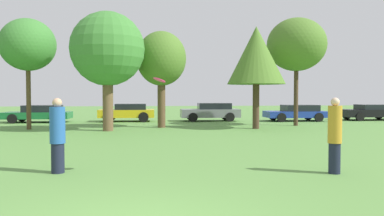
{
  "coord_description": "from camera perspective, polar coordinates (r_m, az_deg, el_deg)",
  "views": [
    {
      "loc": [
        0.25,
        -5.13,
        1.88
      ],
      "look_at": [
        1.35,
        4.61,
        1.54
      ],
      "focal_mm": 35.4,
      "sensor_mm": 36.0,
      "label": 1
    }
  ],
  "objects": [
    {
      "name": "tree_5",
      "position": [
        24.23,
        15.46,
        9.15
      ],
      "size": [
        3.58,
        3.58,
        6.58
      ],
      "color": "#473323",
      "rests_on": "ground"
    },
    {
      "name": "frisbee",
      "position": [
        8.85,
        -4.95,
        4.23
      ],
      "size": [
        0.3,
        0.3,
        0.15
      ],
      "color": "#F21E72"
    },
    {
      "name": "parked_car_grey",
      "position": [
        27.38,
        2.87,
        -0.54
      ],
      "size": [
        4.25,
        1.89,
        1.3
      ],
      "rotation": [
        0.0,
        0.0,
        3.13
      ],
      "color": "slate",
      "rests_on": "ground"
    },
    {
      "name": "tree_1",
      "position": [
        22.66,
        -23.5,
        8.68
      ],
      "size": [
        2.97,
        2.97,
        6.03
      ],
      "color": "brown",
      "rests_on": "ground"
    },
    {
      "name": "tree_4",
      "position": [
        21.49,
        9.65,
        7.77
      ],
      "size": [
        3.21,
        3.21,
        5.7
      ],
      "color": "#473323",
      "rests_on": "ground"
    },
    {
      "name": "parked_car_black",
      "position": [
        31.37,
        25.31,
        -0.51
      ],
      "size": [
        4.22,
        2.1,
        1.17
      ],
      "rotation": [
        0.0,
        0.0,
        3.13
      ],
      "color": "black",
      "rests_on": "ground"
    },
    {
      "name": "person_thrower",
      "position": [
        9.67,
        -19.6,
        -3.91
      ],
      "size": [
        0.36,
        0.36,
        1.81
      ],
      "rotation": [
        0.0,
        0.0,
        -0.12
      ],
      "color": "#191E33",
      "rests_on": "ground"
    },
    {
      "name": "parked_car_blue",
      "position": [
        28.37,
        15.5,
        -0.64
      ],
      "size": [
        4.38,
        2.09,
        1.17
      ],
      "rotation": [
        0.0,
        0.0,
        3.13
      ],
      "color": "#1E389E",
      "rests_on": "ground"
    },
    {
      "name": "tree_2",
      "position": [
        20.42,
        -12.61,
        8.58
      ],
      "size": [
        3.86,
        3.86,
        6.22
      ],
      "color": "brown",
      "rests_on": "ground"
    },
    {
      "name": "parked_car_green",
      "position": [
        28.02,
        -22.02,
        -0.74
      ],
      "size": [
        4.38,
        2.09,
        1.18
      ],
      "rotation": [
        0.0,
        0.0,
        3.13
      ],
      "color": "#196633",
      "rests_on": "ground"
    },
    {
      "name": "parked_car_yellow",
      "position": [
        27.27,
        -9.64,
        -0.58
      ],
      "size": [
        3.9,
        2.1,
        1.26
      ],
      "rotation": [
        0.0,
        0.0,
        3.13
      ],
      "color": "gold",
      "rests_on": "ground"
    },
    {
      "name": "person_catcher",
      "position": [
        9.66,
        20.71,
        -3.85
      ],
      "size": [
        0.33,
        0.33,
        1.82
      ],
      "rotation": [
        0.0,
        0.0,
        3.02
      ],
      "color": "#191E33",
      "rests_on": "ground"
    },
    {
      "name": "tree_3",
      "position": [
        22.02,
        -4.64,
        7.29
      ],
      "size": [
        2.86,
        2.86,
        5.55
      ],
      "color": "brown",
      "rests_on": "ground"
    }
  ]
}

